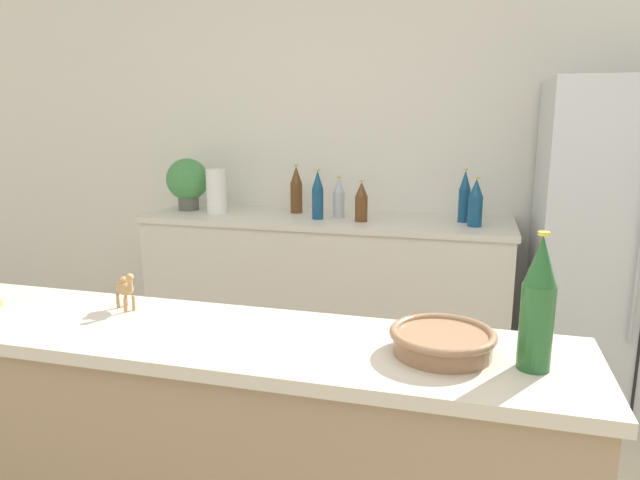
% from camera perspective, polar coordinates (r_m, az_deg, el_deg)
% --- Properties ---
extents(wall_back, '(8.00, 0.06, 2.55)m').
position_cam_1_polar(wall_back, '(3.63, 5.79, 8.57)').
color(wall_back, silver).
rests_on(wall_back, ground_plane).
extents(back_counter, '(2.17, 0.63, 0.92)m').
position_cam_1_polar(back_counter, '(3.51, 0.55, -5.04)').
color(back_counter, silver).
rests_on(back_counter, ground_plane).
extents(refrigerator, '(0.92, 0.72, 1.69)m').
position_cam_1_polar(refrigerator, '(3.34, 28.64, -0.65)').
color(refrigerator, silver).
rests_on(refrigerator, ground_plane).
extents(potted_plant, '(0.26, 0.26, 0.33)m').
position_cam_1_polar(potted_plant, '(3.72, -13.10, 5.74)').
color(potted_plant, '#595451').
rests_on(potted_plant, back_counter).
extents(paper_towel_roll, '(0.12, 0.12, 0.27)m').
position_cam_1_polar(paper_towel_roll, '(3.57, -10.32, 4.81)').
color(paper_towel_roll, white).
rests_on(paper_towel_roll, back_counter).
extents(back_bottle_0, '(0.07, 0.07, 0.29)m').
position_cam_1_polar(back_bottle_0, '(3.31, -0.23, 4.48)').
color(back_bottle_0, navy).
rests_on(back_bottle_0, back_counter).
extents(back_bottle_1, '(0.07, 0.07, 0.24)m').
position_cam_1_polar(back_bottle_1, '(3.36, 1.89, 4.20)').
color(back_bottle_1, '#B2B7BC').
rests_on(back_bottle_1, back_counter).
extents(back_bottle_2, '(0.07, 0.07, 0.30)m').
position_cam_1_polar(back_bottle_2, '(3.53, -2.39, 5.02)').
color(back_bottle_2, brown).
rests_on(back_bottle_2, back_counter).
extents(back_bottle_3, '(0.08, 0.08, 0.27)m').
position_cam_1_polar(back_bottle_3, '(3.19, 15.29, 3.57)').
color(back_bottle_3, navy).
rests_on(back_bottle_3, back_counter).
extents(back_bottle_4, '(0.06, 0.06, 0.30)m').
position_cam_1_polar(back_bottle_4, '(3.31, 14.25, 4.20)').
color(back_bottle_4, navy).
rests_on(back_bottle_4, back_counter).
extents(back_bottle_5, '(0.07, 0.07, 0.24)m').
position_cam_1_polar(back_bottle_5, '(3.24, 4.16, 3.82)').
color(back_bottle_5, brown).
rests_on(back_bottle_5, back_counter).
extents(wine_bottle, '(0.08, 0.08, 0.32)m').
position_cam_1_polar(wine_bottle, '(1.38, 20.96, -6.07)').
color(wine_bottle, '#235628').
rests_on(wine_bottle, bar_counter).
extents(fruit_bowl, '(0.26, 0.26, 0.06)m').
position_cam_1_polar(fruit_bowl, '(1.44, 12.14, -9.80)').
color(fruit_bowl, '#8C6647').
rests_on(fruit_bowl, bar_counter).
extents(camel_figurine, '(0.09, 0.08, 0.12)m').
position_cam_1_polar(camel_figurine, '(1.81, -18.91, -4.49)').
color(camel_figurine, '#A87F4C').
rests_on(camel_figurine, bar_counter).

